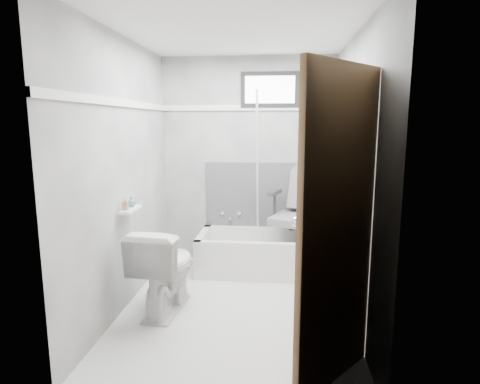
# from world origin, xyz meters

# --- Properties ---
(floor) EXTENTS (2.60, 2.60, 0.00)m
(floor) POSITION_xyz_m (0.00, 0.00, 0.00)
(floor) COLOR white
(floor) RESTS_ON ground
(ceiling) EXTENTS (2.60, 2.60, 0.00)m
(ceiling) POSITION_xyz_m (0.00, 0.00, 2.40)
(ceiling) COLOR silver
(ceiling) RESTS_ON floor
(wall_back) EXTENTS (2.00, 0.02, 2.40)m
(wall_back) POSITION_xyz_m (0.00, 1.30, 1.20)
(wall_back) COLOR slate
(wall_back) RESTS_ON floor
(wall_front) EXTENTS (2.00, 0.02, 2.40)m
(wall_front) POSITION_xyz_m (0.00, -1.30, 1.20)
(wall_front) COLOR slate
(wall_front) RESTS_ON floor
(wall_left) EXTENTS (0.02, 2.60, 2.40)m
(wall_left) POSITION_xyz_m (-1.00, 0.00, 1.20)
(wall_left) COLOR slate
(wall_left) RESTS_ON floor
(wall_right) EXTENTS (0.02, 2.60, 2.40)m
(wall_right) POSITION_xyz_m (1.00, 0.00, 1.20)
(wall_right) COLOR slate
(wall_right) RESTS_ON floor
(bathtub) EXTENTS (1.50, 0.70, 0.42)m
(bathtub) POSITION_xyz_m (0.23, 0.93, 0.21)
(bathtub) COLOR white
(bathtub) RESTS_ON floor
(office_chair) EXTENTS (0.82, 0.82, 1.12)m
(office_chair) POSITION_xyz_m (0.59, 0.96, 0.68)
(office_chair) COLOR slate
(office_chair) RESTS_ON bathtub
(toilet) EXTENTS (0.51, 0.82, 0.76)m
(toilet) POSITION_xyz_m (-0.62, -0.11, 0.38)
(toilet) COLOR white
(toilet) RESTS_ON floor
(door) EXTENTS (0.78, 0.78, 2.00)m
(door) POSITION_xyz_m (0.98, -1.28, 1.00)
(door) COLOR brown
(door) RESTS_ON floor
(window) EXTENTS (0.66, 0.04, 0.40)m
(window) POSITION_xyz_m (0.25, 1.29, 2.02)
(window) COLOR black
(window) RESTS_ON wall_back
(backerboard) EXTENTS (1.50, 0.02, 0.78)m
(backerboard) POSITION_xyz_m (0.25, 1.29, 0.80)
(backerboard) COLOR #4C4C4F
(backerboard) RESTS_ON wall_back
(trim_back) EXTENTS (2.00, 0.02, 0.06)m
(trim_back) POSITION_xyz_m (0.00, 1.29, 1.82)
(trim_back) COLOR white
(trim_back) RESTS_ON wall_back
(trim_left) EXTENTS (0.02, 2.60, 0.06)m
(trim_left) POSITION_xyz_m (-0.99, 0.00, 1.82)
(trim_left) COLOR white
(trim_left) RESTS_ON wall_left
(pole) EXTENTS (0.02, 0.52, 1.89)m
(pole) POSITION_xyz_m (0.13, 1.06, 1.05)
(pole) COLOR silver
(pole) RESTS_ON bathtub
(shelf) EXTENTS (0.10, 0.32, 0.02)m
(shelf) POSITION_xyz_m (-0.93, -0.06, 0.90)
(shelf) COLOR white
(shelf) RESTS_ON wall_left
(soap_bottle_a) EXTENTS (0.05, 0.05, 0.10)m
(soap_bottle_a) POSITION_xyz_m (-0.94, -0.14, 0.97)
(soap_bottle_a) COLOR #96814B
(soap_bottle_a) RESTS_ON shelf
(soap_bottle_b) EXTENTS (0.10, 0.10, 0.10)m
(soap_bottle_b) POSITION_xyz_m (-0.94, -0.00, 0.96)
(soap_bottle_b) COLOR slate
(soap_bottle_b) RESTS_ON shelf
(faucet) EXTENTS (0.26, 0.10, 0.16)m
(faucet) POSITION_xyz_m (-0.20, 1.27, 0.55)
(faucet) COLOR silver
(faucet) RESTS_ON wall_back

